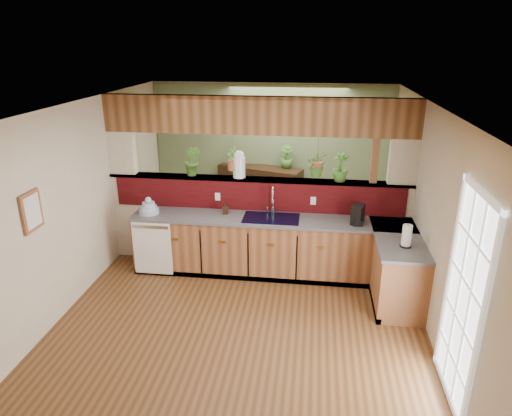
# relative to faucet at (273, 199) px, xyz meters

# --- Properties ---
(ground) EXTENTS (4.60, 7.00, 0.01)m
(ground) POSITION_rel_faucet_xyz_m (-0.25, -1.13, -1.14)
(ground) COLOR brown
(ground) RESTS_ON ground
(ceiling) EXTENTS (4.60, 7.00, 0.01)m
(ceiling) POSITION_rel_faucet_xyz_m (-0.25, -1.13, 1.46)
(ceiling) COLOR brown
(ceiling) RESTS_ON ground
(wall_back) EXTENTS (4.60, 0.02, 2.60)m
(wall_back) POSITION_rel_faucet_xyz_m (-0.25, 2.37, 0.16)
(wall_back) COLOR beige
(wall_back) RESTS_ON ground
(wall_left) EXTENTS (0.02, 7.00, 2.60)m
(wall_left) POSITION_rel_faucet_xyz_m (-2.55, -1.13, 0.16)
(wall_left) COLOR beige
(wall_left) RESTS_ON ground
(wall_right) EXTENTS (0.02, 7.00, 2.60)m
(wall_right) POSITION_rel_faucet_xyz_m (2.05, -1.13, 0.16)
(wall_right) COLOR beige
(wall_right) RESTS_ON ground
(pass_through_partition) EXTENTS (4.60, 0.21, 2.60)m
(pass_through_partition) POSITION_rel_faucet_xyz_m (-0.22, 0.21, 0.06)
(pass_through_partition) COLOR beige
(pass_through_partition) RESTS_ON ground
(pass_through_ledge) EXTENTS (4.60, 0.21, 0.04)m
(pass_through_ledge) POSITION_rel_faucet_xyz_m (-0.25, 0.22, 0.23)
(pass_through_ledge) COLOR brown
(pass_through_ledge) RESTS_ON ground
(header_beam) EXTENTS (4.60, 0.15, 0.55)m
(header_beam) POSITION_rel_faucet_xyz_m (-0.25, 0.22, 1.19)
(header_beam) COLOR brown
(header_beam) RESTS_ON ground
(sage_backwall) EXTENTS (4.55, 0.02, 2.55)m
(sage_backwall) POSITION_rel_faucet_xyz_m (-0.25, 2.35, 0.16)
(sage_backwall) COLOR #5E704C
(sage_backwall) RESTS_ON ground
(countertop) EXTENTS (4.14, 1.52, 0.90)m
(countertop) POSITION_rel_faucet_xyz_m (0.58, -0.26, -0.69)
(countertop) COLOR brown
(countertop) RESTS_ON ground
(dishwasher) EXTENTS (0.58, 0.03, 0.82)m
(dishwasher) POSITION_rel_faucet_xyz_m (-1.73, -0.47, -0.68)
(dishwasher) COLOR white
(dishwasher) RESTS_ON ground
(navy_sink) EXTENTS (0.82, 0.50, 0.18)m
(navy_sink) POSITION_rel_faucet_xyz_m (-0.00, -0.16, -0.31)
(navy_sink) COLOR black
(navy_sink) RESTS_ON countertop
(french_door) EXTENTS (0.06, 1.02, 2.16)m
(french_door) POSITION_rel_faucet_xyz_m (2.02, -2.43, -0.09)
(french_door) COLOR white
(french_door) RESTS_ON ground
(framed_print) EXTENTS (0.04, 0.35, 0.45)m
(framed_print) POSITION_rel_faucet_xyz_m (-2.53, -1.93, 0.41)
(framed_print) COLOR brown
(framed_print) RESTS_ON wall_left
(faucet) EXTENTS (0.19, 0.19, 0.44)m
(faucet) POSITION_rel_faucet_xyz_m (0.00, 0.00, 0.00)
(faucet) COLOR #B7B7B2
(faucet) RESTS_ON countertop
(dish_stack) EXTENTS (0.30, 0.30, 0.26)m
(dish_stack) POSITION_rel_faucet_xyz_m (-1.84, -0.20, -0.15)
(dish_stack) COLOR #AABCDC
(dish_stack) RESTS_ON countertop
(soap_dispenser) EXTENTS (0.10, 0.10, 0.19)m
(soap_dispenser) POSITION_rel_faucet_xyz_m (-0.70, -0.06, -0.14)
(soap_dispenser) COLOR #3C2216
(soap_dispenser) RESTS_ON countertop
(coffee_maker) EXTENTS (0.15, 0.25, 0.27)m
(coffee_maker) POSITION_rel_faucet_xyz_m (1.23, -0.21, -0.11)
(coffee_maker) COLOR black
(coffee_maker) RESTS_ON countertop
(paper_towel) EXTENTS (0.15, 0.15, 0.31)m
(paper_towel) POSITION_rel_faucet_xyz_m (1.77, -0.91, -0.09)
(paper_towel) COLOR black
(paper_towel) RESTS_ON countertop
(glass_jar) EXTENTS (0.19, 0.19, 0.41)m
(glass_jar) POSITION_rel_faucet_xyz_m (-0.53, 0.22, 0.46)
(glass_jar) COLOR silver
(glass_jar) RESTS_ON pass_through_ledge
(ledge_plant_left) EXTENTS (0.30, 0.27, 0.47)m
(ledge_plant_left) POSITION_rel_faucet_xyz_m (-1.25, 0.22, 0.49)
(ledge_plant_left) COLOR #366723
(ledge_plant_left) RESTS_ON pass_through_ledge
(ledge_plant_right) EXTENTS (0.30, 0.30, 0.42)m
(ledge_plant_right) POSITION_rel_faucet_xyz_m (0.97, 0.22, 0.46)
(ledge_plant_right) COLOR #366723
(ledge_plant_right) RESTS_ON pass_through_ledge
(hanging_plant_a) EXTENTS (0.22, 0.19, 0.54)m
(hanging_plant_a) POSITION_rel_faucet_xyz_m (-0.62, 0.22, 0.59)
(hanging_plant_a) COLOR brown
(hanging_plant_a) RESTS_ON header_beam
(hanging_plant_b) EXTENTS (0.33, 0.29, 0.53)m
(hanging_plant_b) POSITION_rel_faucet_xyz_m (0.63, 0.22, 0.65)
(hanging_plant_b) COLOR brown
(hanging_plant_b) RESTS_ON header_beam
(shelving_console) EXTENTS (1.69, 0.91, 1.09)m
(shelving_console) POSITION_rel_faucet_xyz_m (-0.44, 2.12, -0.64)
(shelving_console) COLOR black
(shelving_console) RESTS_ON ground
(shelf_plant_a) EXTENTS (0.22, 0.18, 0.37)m
(shelf_plant_a) POSITION_rel_faucet_xyz_m (-0.97, 2.12, 0.10)
(shelf_plant_a) COLOR #366723
(shelf_plant_a) RESTS_ON shelving_console
(shelf_plant_b) EXTENTS (0.28, 0.28, 0.43)m
(shelf_plant_b) POSITION_rel_faucet_xyz_m (0.06, 2.12, 0.13)
(shelf_plant_b) COLOR #366723
(shelf_plant_b) RESTS_ON shelving_console
(floor_plant) EXTENTS (0.85, 0.78, 0.79)m
(floor_plant) POSITION_rel_faucet_xyz_m (0.87, 1.33, -0.74)
(floor_plant) COLOR #366723
(floor_plant) RESTS_ON ground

